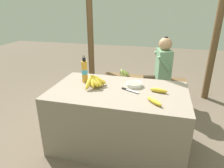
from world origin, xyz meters
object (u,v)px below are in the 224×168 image
at_px(serving_bowl, 134,84).
at_px(banana_bunch_green, 123,73).
at_px(water_bottle, 85,71).
at_px(knife, 128,90).
at_px(loose_banana_side, 159,90).
at_px(wooden_bench, 143,82).
at_px(loose_banana_front, 154,101).
at_px(seated_vendor, 160,67).
at_px(banana_bunch_ripe, 95,80).
at_px(support_post_near, 90,19).
at_px(support_post_far, 219,21).

bearing_deg(serving_bowl, banana_bunch_green, 107.56).
height_order(water_bottle, knife, water_bottle).
height_order(loose_banana_side, knife, loose_banana_side).
bearing_deg(wooden_bench, serving_bowl, -90.80).
distance_m(serving_bowl, loose_banana_front, 0.45).
height_order(knife, seated_vendor, seated_vendor).
distance_m(serving_bowl, wooden_bench, 1.11).
bearing_deg(knife, loose_banana_side, 30.06).
bearing_deg(banana_bunch_ripe, support_post_near, 111.34).
xyz_separation_m(loose_banana_side, seated_vendor, (-0.01, 1.11, -0.07)).
bearing_deg(banana_bunch_ripe, knife, -4.15).
bearing_deg(seated_vendor, serving_bowl, 63.00).
relative_size(water_bottle, wooden_bench, 0.24).
height_order(serving_bowl, water_bottle, water_bottle).
bearing_deg(seated_vendor, knife, 62.30).
distance_m(serving_bowl, support_post_near, 1.92).
distance_m(banana_bunch_ripe, wooden_bench, 1.31).
distance_m(water_bottle, loose_banana_side, 0.89).
distance_m(loose_banana_side, support_post_far, 1.89).
bearing_deg(wooden_bench, water_bottle, -120.30).
relative_size(banana_bunch_ripe, wooden_bench, 0.26).
xyz_separation_m(serving_bowl, support_post_far, (1.09, 1.48, 0.60)).
relative_size(wooden_bench, seated_vendor, 1.21).
height_order(serving_bowl, knife, serving_bowl).
distance_m(loose_banana_side, wooden_bench, 1.24).
distance_m(loose_banana_side, support_post_near, 2.16).
distance_m(loose_banana_front, wooden_bench, 1.49).
xyz_separation_m(banana_bunch_green, support_post_far, (1.42, 0.44, 0.83)).
xyz_separation_m(knife, seated_vendor, (0.32, 1.14, -0.06)).
relative_size(knife, seated_vendor, 0.18).
distance_m(banana_bunch_ripe, knife, 0.39).
xyz_separation_m(water_bottle, knife, (0.55, -0.13, -0.12)).
xyz_separation_m(knife, wooden_bench, (0.07, 1.18, -0.36)).
distance_m(seated_vendor, support_post_near, 1.56).
distance_m(wooden_bench, support_post_far, 1.52).
relative_size(water_bottle, knife, 1.61).
xyz_separation_m(seated_vendor, support_post_near, (-1.33, 0.48, 0.67)).
distance_m(banana_bunch_ripe, serving_bowl, 0.46).
relative_size(loose_banana_front, seated_vendor, 0.16).
bearing_deg(water_bottle, loose_banana_front, -23.85).
height_order(seated_vendor, support_post_far, support_post_far).
distance_m(water_bottle, support_post_far, 2.31).
xyz_separation_m(loose_banana_front, seated_vendor, (0.02, 1.38, -0.07)).
distance_m(water_bottle, seated_vendor, 1.34).
relative_size(support_post_near, support_post_far, 1.00).
height_order(banana_bunch_ripe, seated_vendor, seated_vendor).
xyz_separation_m(serving_bowl, banana_bunch_green, (-0.33, 1.04, -0.23)).
bearing_deg(serving_bowl, support_post_far, 53.65).
height_order(banana_bunch_ripe, support_post_far, support_post_far).
relative_size(knife, support_post_far, 0.08).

